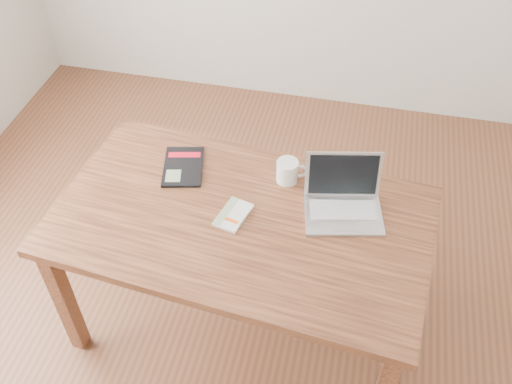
% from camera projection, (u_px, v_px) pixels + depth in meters
% --- Properties ---
extents(room, '(4.04, 4.04, 2.70)m').
position_uv_depth(room, '(225.00, 105.00, 1.86)').
color(room, '#57311E').
rests_on(room, ground).
extents(desk, '(1.61, 1.02, 0.75)m').
position_uv_depth(desk, '(241.00, 232.00, 2.39)').
color(desk, '#532C19').
rests_on(desk, ground).
extents(white_guidebook, '(0.14, 0.19, 0.02)m').
position_uv_depth(white_guidebook, '(233.00, 215.00, 2.33)').
color(white_guidebook, beige).
rests_on(white_guidebook, desk).
extents(black_guidebook, '(0.22, 0.29, 0.01)m').
position_uv_depth(black_guidebook, '(183.00, 167.00, 2.53)').
color(black_guidebook, black).
rests_on(black_guidebook, desk).
extents(laptop, '(0.36, 0.32, 0.22)m').
position_uv_depth(laptop, '(343.00, 200.00, 2.33)').
color(laptop, silver).
rests_on(laptop, desk).
extents(coffee_mug, '(0.14, 0.10, 0.10)m').
position_uv_depth(coffee_mug, '(288.00, 171.00, 2.44)').
color(coffee_mug, white).
rests_on(coffee_mug, desk).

